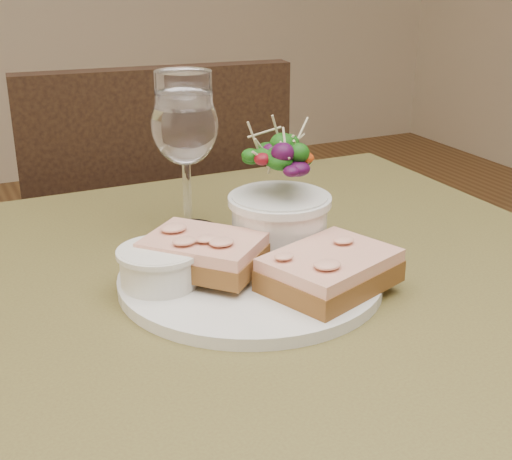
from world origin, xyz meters
name	(u,v)px	position (x,y,z in m)	size (l,w,h in m)	color
cafe_table	(254,389)	(0.00, 0.00, 0.65)	(0.80, 0.80, 0.75)	#4F4322
chair_far	(152,362)	(0.08, 0.65, 0.29)	(0.46, 0.46, 0.90)	black
dinner_plate	(250,278)	(0.01, 0.03, 0.76)	(0.26, 0.26, 0.01)	silver
sandwich_front	(330,270)	(0.07, -0.03, 0.78)	(0.14, 0.13, 0.03)	#502C15
sandwich_back	(204,252)	(-0.03, 0.05, 0.79)	(0.14, 0.14, 0.03)	#502C15
ramekin	(159,265)	(-0.08, 0.05, 0.78)	(0.07, 0.07, 0.04)	silver
salad_bowl	(280,197)	(0.06, 0.07, 0.82)	(0.10, 0.10, 0.13)	silver
garnish	(157,252)	(-0.06, 0.10, 0.77)	(0.05, 0.04, 0.02)	#0B3B0A
wine_glass	(185,130)	(0.00, 0.19, 0.87)	(0.08, 0.08, 0.18)	white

